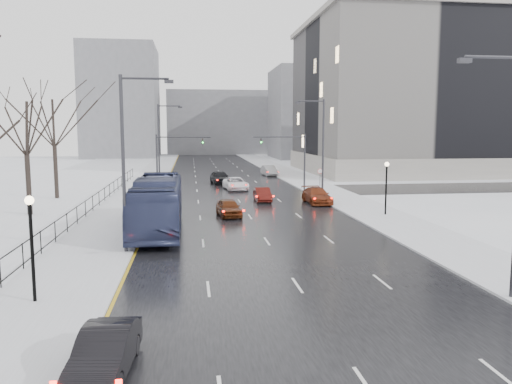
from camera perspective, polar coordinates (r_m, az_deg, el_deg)
name	(u,v)px	position (r m, az deg, el deg)	size (l,w,h in m)	color
road	(225,181)	(68.89, -3.55, 1.29)	(16.00, 150.00, 0.04)	black
cross_road	(232,191)	(57.00, -2.72, 0.08)	(130.00, 10.00, 0.04)	black
sidewalk_left	(148,181)	(68.97, -12.29, 1.20)	(5.00, 150.00, 0.16)	silver
sidewalk_right	(300,179)	(70.39, 5.01, 1.45)	(5.00, 150.00, 0.16)	silver
park_strip	(75,182)	(70.41, -20.02, 1.03)	(14.00, 150.00, 0.12)	white
tree_park_d	(30,216)	(44.91, -24.39, -2.50)	(8.75, 8.75, 12.50)	black
tree_park_e	(57,199)	(54.54, -21.77, -0.77)	(9.45, 9.45, 13.50)	black
iron_fence	(80,212)	(39.74, -19.48, -2.12)	(0.06, 70.00, 1.30)	black
streetlight_r_mid	(321,144)	(50.07, 7.42, 5.47)	(2.95, 0.25, 10.00)	#2D2D33
streetlight_l_near	(127,155)	(28.62, -14.50, 4.11)	(2.95, 0.25, 10.00)	#2D2D33
streetlight_l_far	(161,142)	(60.49, -10.84, 5.68)	(2.95, 0.25, 10.00)	#2D2D33
lamppost_l	(31,233)	(21.72, -24.31, -4.32)	(0.36, 0.36, 4.28)	black
lamppost_r_mid	(386,180)	(41.66, 14.67, 1.29)	(0.36, 0.36, 4.28)	black
mast_signal_right	(296,155)	(57.71, 4.54, 4.22)	(6.10, 0.33, 6.50)	#2D2D33
mast_signal_left	(167,156)	(56.51, -10.18, 4.07)	(6.10, 0.33, 6.50)	#2D2D33
no_uturn_sign	(320,174)	(54.39, 7.34, 2.10)	(0.60, 0.06, 2.70)	#2D2D33
civic_building	(428,105)	(89.74, 19.03, 9.43)	(41.00, 31.00, 24.80)	gray
bldg_far_right	(321,114)	(127.70, 7.43, 8.86)	(24.00, 20.00, 22.00)	slate
bldg_far_left	(122,102)	(134.68, -15.10, 9.86)	(18.00, 22.00, 28.00)	slate
bldg_far_center	(220,123)	(148.64, -4.18, 7.88)	(30.00, 18.00, 18.00)	slate
sedan_left_near	(105,352)	(15.54, -16.87, -17.12)	(1.42, 4.08, 1.34)	black
bus	(158,204)	(35.15, -11.18, -1.36)	(3.13, 13.39, 3.73)	navy
sedan_center_near	(229,208)	(40.43, -3.15, -1.80)	(1.66, 4.13, 1.41)	#55240E
sedan_right_near	(262,195)	(48.78, 0.74, -0.29)	(1.43, 4.09, 1.35)	#4B100C
sedan_right_cross	(236,184)	(58.24, -2.34, 0.97)	(2.42, 5.24, 1.46)	white
sedan_right_far	(317,196)	(47.82, 6.97, -0.41)	(2.07, 5.09, 1.48)	maroon
sedan_center_far	(220,177)	(64.75, -4.16, 1.69)	(2.03, 5.04, 1.72)	black
sedan_right_distant	(269,171)	(76.20, 1.51, 2.46)	(1.64, 4.70, 1.55)	#A19FA4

